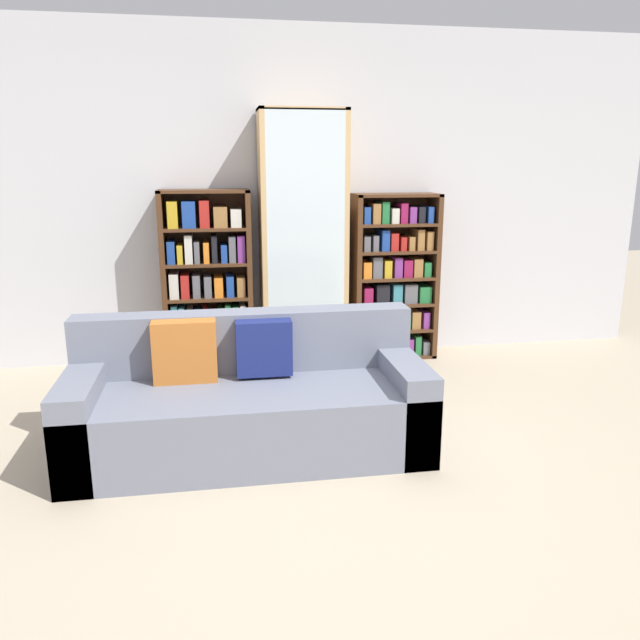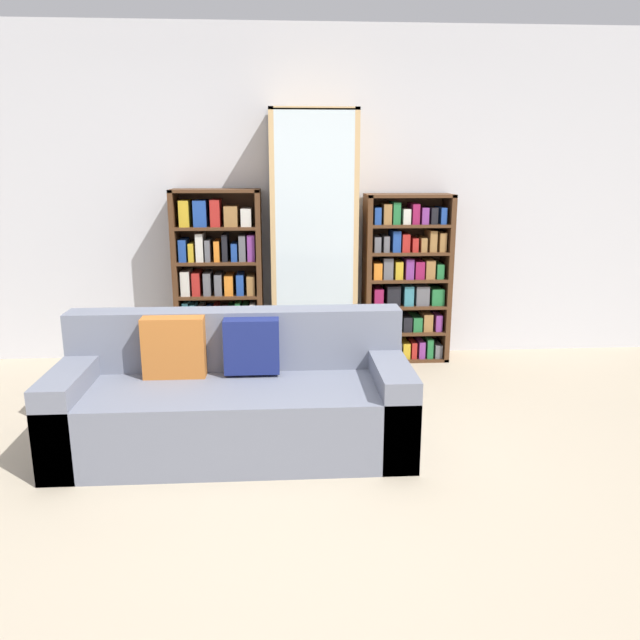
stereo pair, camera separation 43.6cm
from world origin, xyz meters
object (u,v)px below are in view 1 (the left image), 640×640
at_px(couch, 248,404).
at_px(bookshelf_left, 208,282).
at_px(display_cabinet, 303,241).
at_px(wine_bottle, 363,356).
at_px(bookshelf_right, 394,279).

distance_m(couch, bookshelf_left, 1.70).
height_order(bookshelf_left, display_cabinet, display_cabinet).
height_order(bookshelf_left, wine_bottle, bookshelf_left).
relative_size(display_cabinet, bookshelf_right, 1.47).
relative_size(couch, wine_bottle, 5.83).
relative_size(display_cabinet, wine_bottle, 5.92).
bearing_deg(display_cabinet, bookshelf_left, 178.78).
relative_size(bookshelf_left, bookshelf_right, 1.03).
bearing_deg(bookshelf_left, bookshelf_right, -0.01).
bearing_deg(couch, display_cabinet, 71.15).
bearing_deg(wine_bottle, display_cabinet, 135.47).
xyz_separation_m(display_cabinet, wine_bottle, (0.42, -0.41, -0.87)).
relative_size(couch, bookshelf_left, 1.41).
bearing_deg(couch, wine_bottle, 51.31).
bearing_deg(bookshelf_right, bookshelf_left, 179.99).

